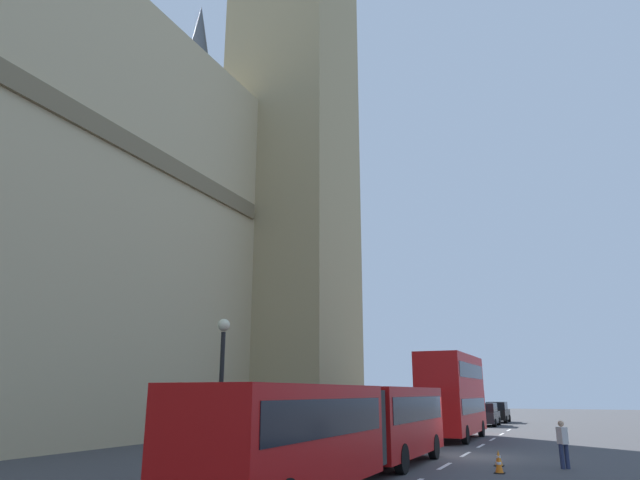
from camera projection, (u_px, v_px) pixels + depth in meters
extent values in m
plane|color=#424244|center=(462.00, 456.00, 24.54)|extent=(160.00, 160.00, 0.00)
cube|color=silver|center=(444.00, 466.00, 21.27)|extent=(2.20, 0.16, 0.01)
cube|color=silver|center=(466.00, 454.00, 25.33)|extent=(2.20, 0.16, 0.01)
cube|color=silver|center=(481.00, 446.00, 29.39)|extent=(2.20, 0.16, 0.01)
cube|color=silver|center=(493.00, 439.00, 33.45)|extent=(2.20, 0.16, 0.01)
cube|color=silver|center=(502.00, 434.00, 37.51)|extent=(2.20, 0.16, 0.01)
cube|color=silver|center=(509.00, 430.00, 41.57)|extent=(2.20, 0.16, 0.01)
cube|color=tan|center=(294.00, 100.00, 51.40)|extent=(9.28, 9.28, 57.20)
cone|color=#474C51|center=(199.00, 43.00, 45.25)|extent=(2.40, 2.40, 6.95)
cube|color=#B20F0F|center=(389.00, 420.00, 22.14)|extent=(7.94, 2.50, 2.50)
cube|color=black|center=(389.00, 408.00, 22.26)|extent=(7.30, 2.54, 0.90)
cube|color=#B20F0F|center=(288.00, 435.00, 14.35)|extent=(7.94, 2.50, 2.50)
cube|color=black|center=(288.00, 417.00, 14.46)|extent=(7.30, 2.54, 0.90)
cylinder|color=#2D2D2D|center=(349.00, 426.00, 18.25)|extent=(2.38, 2.38, 2.25)
cylinder|color=black|center=(434.00, 447.00, 23.65)|extent=(1.00, 0.30, 1.00)
cylinder|color=black|center=(402.00, 459.00, 19.30)|extent=(1.00, 0.30, 1.00)
cube|color=red|center=(453.00, 411.00, 33.63)|extent=(9.03, 2.50, 2.40)
cube|color=#1E232D|center=(453.00, 405.00, 33.73)|extent=(8.12, 2.54, 0.84)
cube|color=red|center=(451.00, 373.00, 34.23)|extent=(8.85, 2.50, 2.10)
cube|color=#1E232D|center=(451.00, 371.00, 34.25)|extent=(8.12, 2.54, 0.84)
cylinder|color=black|center=(481.00, 429.00, 35.46)|extent=(1.00, 0.30, 1.00)
cylinder|color=black|center=(465.00, 435.00, 30.36)|extent=(1.00, 0.30, 1.00)
cube|color=black|center=(486.00, 417.00, 47.11)|extent=(4.40, 1.80, 0.90)
cube|color=black|center=(485.00, 407.00, 47.14)|extent=(2.46, 1.66, 0.70)
cylinder|color=black|center=(499.00, 421.00, 47.93)|extent=(0.64, 0.30, 0.64)
cylinder|color=black|center=(494.00, 423.00, 45.45)|extent=(0.64, 0.30, 0.64)
cube|color=black|center=(498.00, 415.00, 52.69)|extent=(4.40, 1.80, 0.90)
cube|color=black|center=(497.00, 406.00, 52.73)|extent=(2.46, 1.66, 0.70)
cylinder|color=black|center=(509.00, 418.00, 53.52)|extent=(0.64, 0.30, 0.64)
cylinder|color=black|center=(506.00, 420.00, 51.03)|extent=(0.64, 0.30, 0.64)
cube|color=black|center=(500.00, 473.00, 19.38)|extent=(0.36, 0.36, 0.03)
cone|color=orange|center=(499.00, 464.00, 19.46)|extent=(0.28, 0.28, 0.55)
cylinder|color=white|center=(499.00, 463.00, 19.47)|extent=(0.17, 0.17, 0.08)
cube|color=black|center=(499.00, 466.00, 21.33)|extent=(0.36, 0.36, 0.03)
cone|color=orange|center=(499.00, 458.00, 21.41)|extent=(0.28, 0.28, 0.55)
cylinder|color=white|center=(498.00, 457.00, 21.41)|extent=(0.17, 0.17, 0.08)
cylinder|color=black|center=(217.00, 471.00, 18.92)|extent=(0.32, 0.32, 0.30)
cylinder|color=black|center=(220.00, 401.00, 19.52)|extent=(0.16, 0.16, 4.80)
sphere|color=beige|center=(224.00, 325.00, 20.21)|extent=(0.44, 0.44, 0.44)
cylinder|color=#262D4C|center=(567.00, 456.00, 20.65)|extent=(0.16, 0.16, 0.86)
cylinder|color=#262D4C|center=(562.00, 456.00, 20.62)|extent=(0.16, 0.16, 0.86)
cube|color=silver|center=(562.00, 435.00, 20.83)|extent=(0.47, 0.42, 0.60)
sphere|color=tan|center=(561.00, 424.00, 20.94)|extent=(0.22, 0.22, 0.22)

